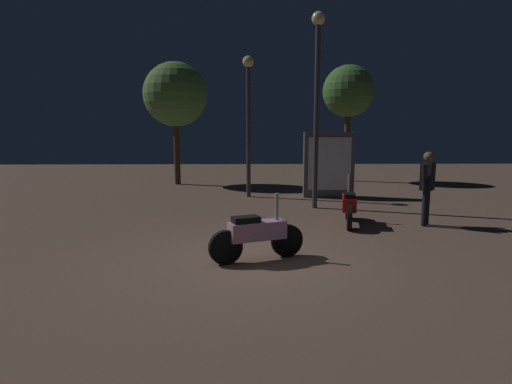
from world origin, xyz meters
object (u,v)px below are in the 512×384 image
(person_rider_beside, at_px, (427,182))
(streetlamp_near, at_px, (248,107))
(motorcycle_pink_foreground, at_px, (257,235))
(motorcycle_red_parked_left, at_px, (349,206))
(streetlamp_far, at_px, (317,87))
(kiosk_billboard, at_px, (328,165))

(person_rider_beside, distance_m, streetlamp_near, 6.10)
(motorcycle_pink_foreground, relative_size, motorcycle_red_parked_left, 0.96)
(streetlamp_near, bearing_deg, person_rider_beside, -46.52)
(streetlamp_far, relative_size, kiosk_billboard, 2.49)
(kiosk_billboard, bearing_deg, motorcycle_red_parked_left, 89.03)
(person_rider_beside, height_order, streetlamp_far, streetlamp_far)
(streetlamp_near, relative_size, streetlamp_far, 0.85)
(motorcycle_red_parked_left, height_order, streetlamp_far, streetlamp_far)
(motorcycle_pink_foreground, xyz_separation_m, streetlamp_far, (1.72, 4.67, 2.86))
(person_rider_beside, height_order, streetlamp_near, streetlamp_near)
(motorcycle_pink_foreground, distance_m, person_rider_beside, 4.63)
(motorcycle_red_parked_left, distance_m, streetlamp_far, 3.56)
(person_rider_beside, distance_m, streetlamp_far, 3.85)
(motorcycle_red_parked_left, bearing_deg, person_rider_beside, -82.48)
(motorcycle_red_parked_left, relative_size, streetlamp_near, 0.37)
(person_rider_beside, relative_size, streetlamp_far, 0.32)
(streetlamp_far, bearing_deg, kiosk_billboard, 69.03)
(motorcycle_red_parked_left, bearing_deg, streetlamp_near, 41.18)
(motorcycle_pink_foreground, bearing_deg, streetlamp_near, 69.91)
(person_rider_beside, xyz_separation_m, streetlamp_far, (-2.16, 2.21, 2.30))
(motorcycle_pink_foreground, xyz_separation_m, motorcycle_red_parked_left, (2.16, 2.59, 0.00))
(streetlamp_near, bearing_deg, kiosk_billboard, -1.07)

